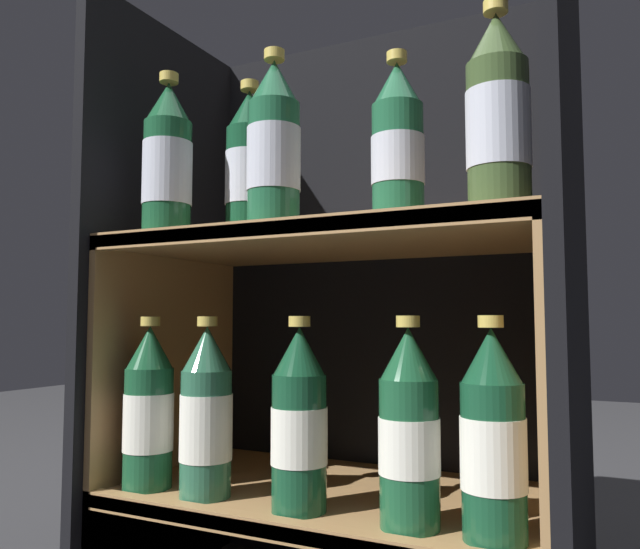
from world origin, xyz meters
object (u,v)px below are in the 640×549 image
bottle_upper_back_1 (398,150)px  bottle_upper_front_1 (274,149)px  bottle_lower_front_3 (409,432)px  bottle_lower_front_0 (149,411)px  bottle_lower_front_2 (298,423)px  bottle_upper_back_0 (249,169)px  bottle_lower_front_1 (206,416)px  bottle_lower_front_4 (493,439)px  bottle_upper_front_2 (498,117)px  bottle_upper_front_0 (167,164)px

bottle_upper_back_1 → bottle_upper_front_1: bearing=-151.5°
bottle_upper_back_1 → bottle_lower_front_3: bearing=-64.4°
bottle_upper_front_1 → bottle_lower_front_0: bottle_upper_front_1 is taller
bottle_lower_front_2 → bottle_upper_front_1: bearing=180.0°
bottle_upper_back_0 → bottle_lower_front_0: size_ratio=1.00×
bottle_lower_front_1 → bottle_upper_back_0: bearing=79.5°
bottle_upper_back_1 → bottle_lower_front_2: (-0.11, -0.08, -0.37)m
bottle_lower_front_2 → bottle_lower_front_3: 0.15m
bottle_upper_back_0 → bottle_lower_front_0: bottle_upper_back_0 is taller
bottle_upper_front_1 → bottle_lower_front_4: bearing=-0.0°
bottle_upper_front_1 → bottle_lower_front_0: bearing=-180.0°
bottle_upper_front_1 → bottle_upper_back_1: size_ratio=1.00×
bottle_upper_front_1 → bottle_lower_front_1: (-0.11, -0.00, -0.37)m
bottle_upper_front_2 → bottle_upper_front_1: bearing=180.0°
bottle_upper_front_1 → bottle_upper_back_0: same height
bottle_upper_front_0 → bottle_upper_front_2: same height
bottle_lower_front_2 → bottle_lower_front_3: size_ratio=1.00×
bottle_upper_back_1 → bottle_lower_front_0: size_ratio=1.00×
bottle_upper_back_0 → bottle_upper_back_1: size_ratio=1.00×
bottle_upper_back_1 → bottle_lower_front_3: 0.38m
bottle_upper_back_1 → bottle_lower_front_2: size_ratio=1.00×
bottle_upper_front_0 → bottle_lower_front_1: size_ratio=1.00×
bottle_upper_front_2 → bottle_lower_front_1: size_ratio=1.00×
bottle_upper_front_0 → bottle_lower_front_4: 0.61m
bottle_upper_back_1 → bottle_lower_front_0: bearing=-167.3°
bottle_upper_front_0 → bottle_lower_front_3: size_ratio=1.00×
bottle_upper_front_1 → bottle_lower_front_0: size_ratio=1.00×
bottle_upper_front_0 → bottle_upper_front_1: bearing=0.0°
bottle_lower_front_2 → bottle_lower_front_4: 0.25m
bottle_upper_front_1 → bottle_lower_front_3: (0.19, 0.00, -0.37)m
bottle_upper_front_0 → bottle_lower_front_0: 0.37m
bottle_upper_front_2 → bottle_lower_front_2: bottle_upper_front_2 is taller
bottle_upper_front_0 → bottle_upper_front_1: size_ratio=1.00×
bottle_upper_front_2 → bottle_lower_front_1: bottle_upper_front_2 is taller
bottle_lower_front_0 → bottle_lower_front_4: same height
bottle_lower_front_2 → bottle_upper_front_2: bearing=-0.0°
bottle_upper_front_2 → bottle_lower_front_4: bottle_upper_front_2 is taller
bottle_lower_front_3 → bottle_upper_front_2: bearing=-0.0°
bottle_lower_front_1 → bottle_lower_front_2: (0.15, 0.00, 0.00)m
bottle_upper_front_1 → bottle_lower_front_2: bottle_upper_front_1 is taller
bottle_upper_back_0 → bottle_lower_front_4: (0.38, -0.08, -0.37)m
bottle_upper_front_0 → bottle_upper_back_1: size_ratio=1.00×
bottle_upper_front_2 → bottle_upper_back_0: size_ratio=1.00×
bottle_lower_front_1 → bottle_lower_front_3: (0.30, 0.00, 0.00)m
bottle_upper_back_0 → bottle_lower_front_1: (-0.02, -0.08, -0.37)m
bottle_upper_front_0 → bottle_lower_front_4: bearing=0.0°
bottle_lower_front_3 → bottle_lower_front_0: bearing=-180.0°
bottle_lower_front_0 → bottle_lower_front_1: 0.11m
bottle_upper_back_0 → bottle_lower_front_4: bottle_upper_back_0 is taller
bottle_upper_back_1 → bottle_upper_front_0: bearing=-166.3°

